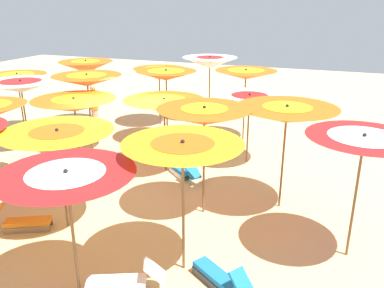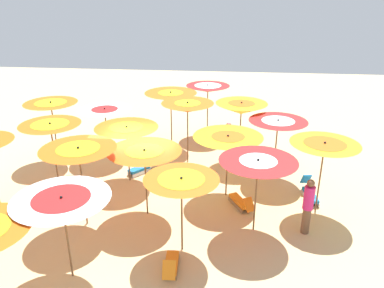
% 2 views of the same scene
% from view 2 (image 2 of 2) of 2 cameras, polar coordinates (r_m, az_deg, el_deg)
% --- Properties ---
extents(ground, '(41.04, 41.04, 0.04)m').
position_cam_2_polar(ground, '(13.63, -7.48, -7.09)').
color(ground, '#D1B57F').
extents(beach_umbrella_1, '(2.25, 2.25, 2.28)m').
position_cam_2_polar(beach_umbrella_1, '(9.33, -18.77, -8.57)').
color(beach_umbrella_1, brown).
rests_on(beach_umbrella_1, ground).
extents(beach_umbrella_2, '(1.95, 1.95, 2.23)m').
position_cam_2_polar(beach_umbrella_2, '(9.77, -1.59, -6.06)').
color(beach_umbrella_2, brown).
rests_on(beach_umbrella_2, ground).
extents(beach_umbrella_3, '(2.18, 2.18, 2.31)m').
position_cam_2_polar(beach_umbrella_3, '(10.72, 9.77, -3.50)').
color(beach_umbrella_3, brown).
rests_on(beach_umbrella_3, ground).
extents(beach_umbrella_4, '(2.06, 2.06, 2.42)m').
position_cam_2_polar(beach_umbrella_4, '(12.04, 19.07, -0.80)').
color(beach_umbrella_4, brown).
rests_on(beach_umbrella_4, ground).
extents(beach_umbrella_6, '(2.15, 2.15, 2.54)m').
position_cam_2_polar(beach_umbrella_6, '(11.18, -16.52, -1.43)').
color(beach_umbrella_6, brown).
rests_on(beach_umbrella_6, ground).
extents(beach_umbrella_7, '(2.24, 2.24, 2.23)m').
position_cam_2_polar(beach_umbrella_7, '(11.45, -7.07, -1.74)').
color(beach_umbrella_7, brown).
rests_on(beach_umbrella_7, ground).
extents(beach_umbrella_8, '(2.28, 2.28, 2.23)m').
position_cam_2_polar(beach_umbrella_8, '(12.47, 5.36, 0.42)').
color(beach_umbrella_8, brown).
rests_on(beach_umbrella_8, ground).
extents(beach_umbrella_9, '(2.10, 2.10, 2.29)m').
position_cam_2_polar(beach_umbrella_9, '(14.02, 12.66, 2.83)').
color(beach_umbrella_9, brown).
rests_on(beach_umbrella_9, ground).
extents(beach_umbrella_11, '(2.01, 2.01, 2.52)m').
position_cam_2_polar(beach_umbrella_11, '(13.48, -20.32, 2.18)').
color(beach_umbrella_11, brown).
rests_on(beach_umbrella_11, ground).
extents(beach_umbrella_12, '(2.24, 2.24, 2.15)m').
position_cam_2_polar(beach_umbrella_12, '(13.65, -9.71, 1.86)').
color(beach_umbrella_12, brown).
rests_on(beach_umbrella_12, ground).
extents(beach_umbrella_13, '(2.05, 2.05, 2.55)m').
position_cam_2_polar(beach_umbrella_13, '(14.89, -0.66, 5.46)').
color(beach_umbrella_13, brown).
rests_on(beach_umbrella_13, ground).
extents(beach_umbrella_14, '(2.03, 2.03, 2.50)m').
position_cam_2_polar(beach_umbrella_14, '(15.16, 7.35, 5.29)').
color(beach_umbrella_14, brown).
rests_on(beach_umbrella_14, ground).
extents(beach_umbrella_16, '(2.07, 2.07, 2.51)m').
position_cam_2_polar(beach_umbrella_16, '(16.02, -20.25, 5.29)').
color(beach_umbrella_16, brown).
rests_on(beach_umbrella_16, ground).
extents(beach_umbrella_17, '(2.15, 2.15, 2.13)m').
position_cam_2_polar(beach_umbrella_17, '(15.93, -12.85, 4.58)').
color(beach_umbrella_17, brown).
rests_on(beach_umbrella_17, ground).
extents(beach_umbrella_18, '(2.25, 2.25, 2.51)m').
position_cam_2_polar(beach_umbrella_18, '(16.54, -3.18, 7.05)').
color(beach_umbrella_18, brown).
rests_on(beach_umbrella_18, ground).
extents(beach_umbrella_19, '(2.02, 2.02, 2.48)m').
position_cam_2_polar(beach_umbrella_19, '(17.86, 2.38, 8.24)').
color(beach_umbrella_19, brown).
rests_on(beach_umbrella_19, ground).
extents(lounger_0, '(0.88, 1.35, 0.58)m').
position_cam_2_polar(lounger_0, '(15.28, 10.69, -2.95)').
color(lounger_0, silver).
rests_on(lounger_0, ground).
extents(lounger_1, '(0.99, 1.30, 0.61)m').
position_cam_2_polar(lounger_1, '(16.59, 7.91, -0.65)').
color(lounger_1, '#333338').
rests_on(lounger_1, ground).
extents(lounger_2, '(1.10, 1.21, 0.57)m').
position_cam_2_polar(lounger_2, '(14.86, -7.51, -3.48)').
color(lounger_2, silver).
rests_on(lounger_2, ground).
extents(lounger_3, '(0.40, 1.13, 0.63)m').
position_cam_2_polar(lounger_3, '(10.06, -3.13, -17.51)').
color(lounger_3, olive).
rests_on(lounger_3, ground).
extents(lounger_4, '(0.46, 1.32, 0.68)m').
position_cam_2_polar(lounger_4, '(13.59, 17.12, -6.98)').
color(lounger_4, silver).
rests_on(lounger_4, ground).
extents(lounger_5, '(0.85, 1.26, 0.59)m').
position_cam_2_polar(lounger_5, '(12.60, 7.25, -8.60)').
color(lounger_5, olive).
rests_on(lounger_5, ground).
extents(beachgoer_0, '(0.30, 0.30, 1.73)m').
position_cam_2_polar(beachgoer_0, '(11.46, 16.89, -8.76)').
color(beachgoer_0, brown).
rests_on(beachgoer_0, ground).
extents(beach_ball, '(0.33, 0.33, 0.33)m').
position_cam_2_polar(beach_ball, '(19.24, 5.49, 2.66)').
color(beach_ball, red).
rests_on(beach_ball, ground).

